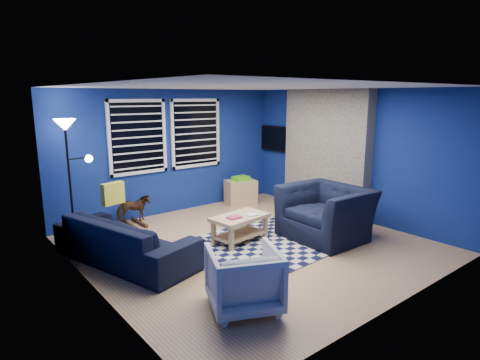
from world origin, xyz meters
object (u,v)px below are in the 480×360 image
at_px(armchair_big, 326,213).
at_px(coffee_table, 240,223).
at_px(rocking_horse, 134,208).
at_px(armchair_bent, 244,279).
at_px(cabinet, 241,192).
at_px(tv, 277,139).
at_px(sofa, 126,239).
at_px(floor_lamp, 68,142).

distance_m(armchair_big, coffee_table, 1.46).
bearing_deg(rocking_horse, armchair_bent, -166.47).
relative_size(armchair_big, cabinet, 1.83).
bearing_deg(armchair_big, tv, 155.19).
relative_size(sofa, armchair_bent, 2.90).
xyz_separation_m(sofa, armchair_bent, (0.50, -2.10, 0.03)).
distance_m(sofa, coffee_table, 1.83).
relative_size(rocking_horse, floor_lamp, 0.30).
relative_size(sofa, floor_lamp, 1.14).
xyz_separation_m(sofa, coffee_table, (1.79, -0.41, -0.01)).
bearing_deg(tv, rocking_horse, 177.72).
bearing_deg(armchair_bent, coffee_table, -103.19).
distance_m(rocking_horse, coffee_table, 2.15).
xyz_separation_m(tv, cabinet, (-1.00, 0.08, -1.12)).
relative_size(tv, sofa, 0.44).
height_order(coffee_table, cabinet, cabinet).
bearing_deg(armchair_big, rocking_horse, -138.02).
height_order(sofa, floor_lamp, floor_lamp).
xyz_separation_m(tv, floor_lamp, (-4.57, 0.07, 0.25)).
bearing_deg(sofa, cabinet, -82.32).
xyz_separation_m(sofa, rocking_horse, (0.79, 1.49, -0.01)).
distance_m(armchair_big, floor_lamp, 4.38).
bearing_deg(sofa, rocking_horse, -43.70).
bearing_deg(armchair_bent, sofa, -52.45).
distance_m(armchair_bent, rocking_horse, 3.60).
bearing_deg(armchair_bent, floor_lamp, -53.21).
bearing_deg(cabinet, rocking_horse, -166.21).
distance_m(coffee_table, floor_lamp, 3.07).
height_order(armchair_big, armchair_bent, armchair_big).
distance_m(armchair_big, rocking_horse, 3.48).
distance_m(armchair_big, cabinet, 2.61).
bearing_deg(armchair_bent, rocking_horse, -70.37).
xyz_separation_m(rocking_horse, coffee_table, (1.00, -1.90, 0.00)).
bearing_deg(coffee_table, rocking_horse, 117.70).
bearing_deg(cabinet, tv, 10.44).
xyz_separation_m(rocking_horse, floor_lamp, (-1.07, -0.07, 1.32)).
relative_size(armchair_bent, coffee_table, 0.79).
distance_m(armchair_big, armchair_bent, 2.71).
xyz_separation_m(armchair_bent, floor_lamp, (-0.78, 3.52, 1.29)).
bearing_deg(armchair_bent, cabinet, -104.03).
bearing_deg(coffee_table, armchair_bent, -127.44).
bearing_deg(sofa, coffee_table, -118.94).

